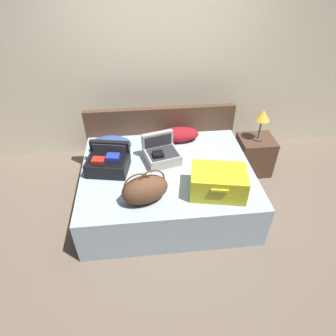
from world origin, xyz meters
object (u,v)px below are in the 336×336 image
bed (167,186)px  hard_case_large (218,182)px  duffel_bag (145,189)px  pillow_near_headboard (179,134)px  nightstand (254,155)px  hard_case_small (161,154)px  pillow_center_head (111,144)px  hard_case_medium (108,162)px  table_lamp (263,117)px

bed → hard_case_large: bearing=-42.6°
duffel_bag → pillow_near_headboard: size_ratio=1.03×
bed → hard_case_large: (0.46, -0.43, 0.39)m
nightstand → hard_case_small: bearing=-165.6°
duffel_bag → pillow_center_head: (-0.37, 0.89, -0.05)m
bed → hard_case_small: hard_case_small is taller
bed → pillow_center_head: (-0.63, 0.42, 0.35)m
hard_case_small → pillow_near_headboard: 0.47m
hard_case_medium → table_lamp: (1.87, 0.45, 0.21)m
pillow_near_headboard → table_lamp: size_ratio=1.23×
hard_case_small → hard_case_large: bearing=-64.2°
hard_case_medium → hard_case_small: (0.59, 0.12, -0.01)m
pillow_near_headboard → nightstand: 1.07m
hard_case_small → pillow_center_head: size_ratio=0.91×
hard_case_medium → pillow_center_head: 0.37m
hard_case_large → duffel_bag: 0.72m
hard_case_large → bed: bearing=148.8°
hard_case_small → pillow_center_head: (-0.58, 0.24, 0.00)m
hard_case_large → table_lamp: (0.76, 0.93, 0.18)m
pillow_center_head → table_lamp: (1.85, 0.08, 0.22)m
bed → hard_case_medium: hard_case_medium is taller
hard_case_medium → nightstand: hard_case_medium is taller
bed → hard_case_large: size_ratio=3.14×
bed → duffel_bag: duffel_bag is taller
hard_case_medium → hard_case_small: 0.61m
pillow_near_headboard → pillow_center_head: (-0.84, -0.15, 0.01)m
hard_case_large → hard_case_medium: size_ratio=1.22×
bed → pillow_center_head: size_ratio=3.89×
hard_case_medium → duffel_bag: size_ratio=0.96×
hard_case_small → pillow_near_headboard: (0.26, 0.40, -0.00)m
pillow_center_head → hard_case_small: bearing=-22.8°
pillow_near_headboard → hard_case_medium: bearing=-148.7°
hard_case_large → pillow_center_head: 1.38m
hard_case_large → pillow_near_headboard: bearing=115.7°
nightstand → table_lamp: size_ratio=1.24×
hard_case_medium → hard_case_small: size_ratio=1.11×
pillow_center_head → table_lamp: table_lamp is taller
nightstand → bed: bearing=-157.8°
table_lamp → nightstand: bearing=-153.4°
duffel_bag → pillow_center_head: duffel_bag is taller
hard_case_medium → table_lamp: size_ratio=1.21×
duffel_bag → table_lamp: bearing=33.1°
hard_case_small → hard_case_medium: bearing=177.1°
pillow_center_head → pillow_near_headboard: bearing=10.2°
pillow_center_head → nightstand: bearing=2.5°
hard_case_large → hard_case_medium: (-1.10, 0.48, -0.03)m
bed → hard_case_medium: (-0.64, 0.05, 0.36)m
pillow_near_headboard → nightstand: (1.02, -0.07, -0.34)m
bed → duffel_bag: bearing=-119.0°
bed → table_lamp: (1.23, 0.50, 0.57)m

